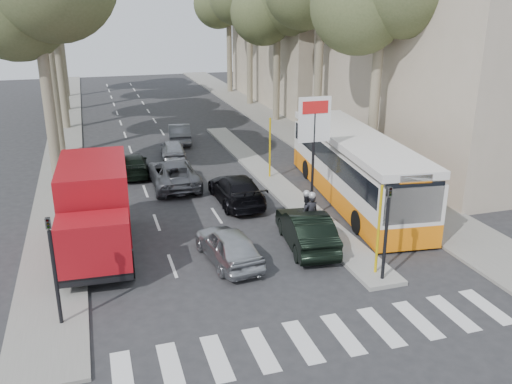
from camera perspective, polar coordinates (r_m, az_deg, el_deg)
ground at (r=20.04m, az=2.75°, el=-8.82°), size 120.00×120.00×0.00m
sidewalk_right at (r=45.09m, az=2.18°, el=7.32°), size 3.20×70.00×0.12m
median_left at (r=45.57m, az=-19.39°, el=6.37°), size 2.40×64.00×0.12m
traffic_island at (r=30.59m, az=1.44°, el=1.51°), size 1.50×26.00×0.16m
building_near at (r=35.85m, az=20.84°, el=17.45°), size 11.00×18.00×18.00m
building_far at (r=55.02m, az=6.14°, el=17.74°), size 11.00×20.00×16.00m
billboard at (r=24.22m, az=6.10°, el=5.51°), size 1.50×12.10×5.60m
traffic_light_island at (r=19.08m, az=13.66°, el=-2.64°), size 0.16×0.41×3.60m
traffic_light_left at (r=17.11m, az=-20.67°, el=-6.02°), size 0.16×0.41×3.60m
silver_hatchback at (r=20.78m, az=-2.93°, el=-5.61°), size 2.12×4.24×1.39m
dark_hatchback at (r=22.09m, az=5.30°, el=-3.92°), size 2.14×4.74×1.51m
queue_car_a at (r=29.57m, az=-8.71°, el=1.95°), size 2.40×5.18×1.44m
queue_car_b at (r=26.78m, az=-2.10°, el=0.28°), size 2.05×4.91×1.42m
queue_car_c at (r=34.85m, az=-8.73°, el=4.47°), size 1.84×3.83×1.26m
queue_car_d at (r=38.88m, az=-8.07°, el=6.14°), size 1.96×4.32×1.38m
queue_car_e at (r=32.05m, az=-12.80°, el=2.82°), size 1.77×4.15×1.19m
red_truck at (r=21.93m, az=-16.57°, el=-1.68°), size 2.85×6.79×3.56m
city_bus at (r=27.36m, az=10.32°, el=2.73°), size 4.20×13.00×3.36m
motorcycle at (r=23.20m, az=5.55°, el=-2.35°), size 0.93×2.34×2.00m
pedestrian_near at (r=31.35m, az=12.54°, el=3.25°), size 0.91×1.16×1.77m
pedestrian_far at (r=30.20m, az=9.77°, el=2.75°), size 1.12×0.55×1.69m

